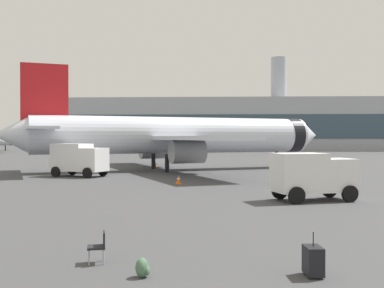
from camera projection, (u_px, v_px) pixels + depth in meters
airplane_at_gate at (176, 136)px, 50.20m from camera, size 33.94×31.18×10.50m
service_truck at (79, 158)px, 41.96m from camera, size 5.27×3.89×2.90m
cargo_van at (313, 174)px, 25.89m from camera, size 4.79×3.37×2.60m
safety_cone_near at (327, 168)px, 46.75m from camera, size 0.44×0.44×0.81m
safety_cone_mid at (179, 179)px, 35.19m from camera, size 0.44×0.44×0.69m
safety_cone_far at (155, 164)px, 54.30m from camera, size 0.44×0.44×0.80m
safety_cone_outer at (334, 185)px, 31.48m from camera, size 0.44×0.44×0.65m
rolling_suitcase at (313, 260)px, 11.78m from camera, size 0.46×0.68×1.10m
traveller_backpack at (143, 268)px, 11.69m from camera, size 0.36×0.40×0.48m
gate_chair at (99, 245)px, 13.01m from camera, size 0.58×0.58×0.86m
terminal_building at (249, 125)px, 134.56m from camera, size 101.31×23.79×26.02m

